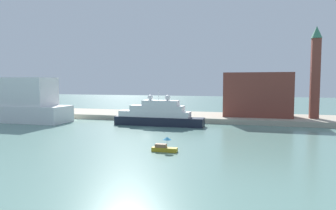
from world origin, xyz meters
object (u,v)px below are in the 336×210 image
(bell_tower, at_px, (315,69))
(parked_car, at_px, (131,112))
(mooring_bollard, at_px, (162,116))
(person_figure, at_px, (137,113))
(large_yacht, at_px, (158,115))
(small_motorboat, at_px, (164,147))
(harbor_building, at_px, (258,95))

(bell_tower, bearing_deg, parked_car, -178.01)
(mooring_bollard, bearing_deg, person_figure, 177.66)
(parked_car, xyz_separation_m, person_figure, (4.71, -5.92, 0.25))
(large_yacht, distance_m, small_motorboat, 34.38)
(harbor_building, relative_size, mooring_bollard, 34.13)
(large_yacht, bearing_deg, person_figure, 136.75)
(harbor_building, relative_size, parked_car, 5.15)
(small_motorboat, relative_size, person_figure, 2.76)
(harbor_building, bearing_deg, large_yacht, -145.47)
(parked_car, height_order, person_figure, person_figure)
(large_yacht, distance_m, parked_car, 21.96)
(large_yacht, relative_size, mooring_bollard, 42.61)
(harbor_building, xyz_separation_m, bell_tower, (17.00, -1.66, 8.05))
(small_motorboat, bearing_deg, large_yacht, 110.01)
(parked_car, relative_size, person_figure, 2.43)
(large_yacht, xyz_separation_m, mooring_bollard, (-1.50, 9.52, -1.12))
(large_yacht, xyz_separation_m, parked_car, (-15.22, 15.81, -0.88))
(harbor_building, height_order, parked_car, harbor_building)
(harbor_building, bearing_deg, small_motorboat, -107.88)
(small_motorboat, bearing_deg, harbor_building, 72.12)
(bell_tower, height_order, mooring_bollard, bell_tower)
(mooring_bollard, bearing_deg, large_yacht, -81.07)
(mooring_bollard, bearing_deg, bell_tower, 10.14)
(small_motorboat, height_order, mooring_bollard, small_motorboat)
(large_yacht, height_order, parked_car, large_yacht)
(large_yacht, xyz_separation_m, harbor_building, (28.46, 19.58, 5.76))
(parked_car, relative_size, mooring_bollard, 6.63)
(small_motorboat, distance_m, parked_car, 55.11)
(bell_tower, distance_m, parked_car, 62.46)
(bell_tower, distance_m, mooring_bollard, 49.98)
(harbor_building, height_order, mooring_bollard, harbor_building)
(parked_car, bearing_deg, bell_tower, 1.99)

